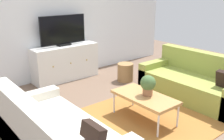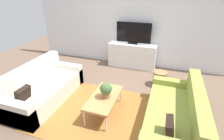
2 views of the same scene
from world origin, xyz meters
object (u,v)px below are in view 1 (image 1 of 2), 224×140
tv_console (65,63)px  flat_screen_tv (63,31)px  couch_left_side (52,139)px  coffee_table (145,98)px  couch_right_side (196,83)px  wicker_basket (125,72)px  potted_plant (148,84)px

tv_console → flat_screen_tv: bearing=90.0°
couch_left_side → flat_screen_tv: (1.53, 2.39, 0.81)m
coffee_table → flat_screen_tv: 2.52m
coffee_table → flat_screen_tv: flat_screen_tv is taller
tv_console → couch_right_side: bearing=-60.3°
flat_screen_tv → wicker_basket: bearing=-45.0°
couch_right_side → flat_screen_tv: (-1.35, 2.39, 0.81)m
potted_plant → couch_right_side: bearing=1.4°
wicker_basket → flat_screen_tv: bearing=135.0°
tv_console → wicker_basket: size_ratio=3.75×
wicker_basket → couch_left_side: bearing=-149.4°
coffee_table → flat_screen_tv: size_ratio=0.97×
coffee_table → potted_plant: (0.04, -0.01, 0.20)m
flat_screen_tv → potted_plant: bearing=-89.3°
potted_plant → flat_screen_tv: 2.48m
couch_right_side → wicker_basket: size_ratio=4.92×
wicker_basket → couch_right_side: bearing=-74.0°
couch_left_side → wicker_basket: size_ratio=4.92×
coffee_table → wicker_basket: 1.77m
flat_screen_tv → wicker_basket: (0.94, -0.94, -0.88)m
couch_right_side → tv_console: bearing=119.7°
potted_plant → wicker_basket: bearing=58.6°
couch_left_side → potted_plant: size_ratio=6.11×
potted_plant → wicker_basket: potted_plant is taller
coffee_table → potted_plant: size_ratio=3.22×
couch_left_side → flat_screen_tv: bearing=57.5°
coffee_table → wicker_basket: size_ratio=2.59×
potted_plant → flat_screen_tv: flat_screen_tv is taller
tv_console → couch_left_side: bearing=-122.7°
couch_left_side → tv_console: size_ratio=1.31×
potted_plant → flat_screen_tv: size_ratio=0.30×
couch_left_side → tv_console: 2.82m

